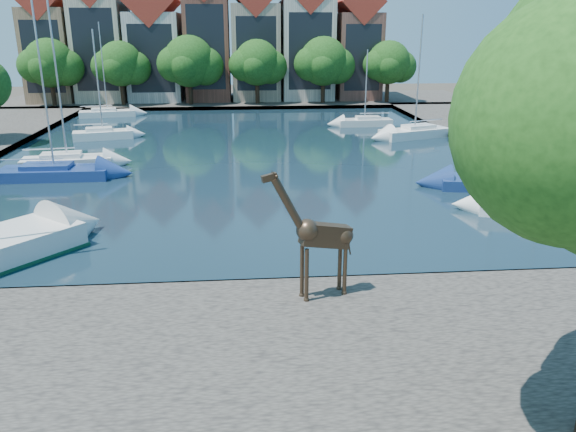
% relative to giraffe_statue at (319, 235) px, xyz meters
% --- Properties ---
extents(ground, '(160.00, 160.00, 0.00)m').
position_rel_giraffe_statue_xyz_m(ground, '(-2.31, 1.57, -2.69)').
color(ground, '#38332B').
rests_on(ground, ground).
extents(water_basin, '(38.00, 50.00, 0.08)m').
position_rel_giraffe_statue_xyz_m(water_basin, '(-2.31, 25.57, -2.65)').
color(water_basin, black).
rests_on(water_basin, ground).
extents(near_quay, '(50.00, 14.00, 0.50)m').
position_rel_giraffe_statue_xyz_m(near_quay, '(-2.31, -5.43, -2.44)').
color(near_quay, '#555149').
rests_on(near_quay, ground).
extents(far_quay, '(60.00, 16.00, 0.50)m').
position_rel_giraffe_statue_xyz_m(far_quay, '(-2.31, 57.57, -2.44)').
color(far_quay, '#555149').
rests_on(far_quay, ground).
extents(right_quay, '(14.00, 52.00, 0.50)m').
position_rel_giraffe_statue_xyz_m(right_quay, '(22.69, 25.57, -2.44)').
color(right_quay, '#555149').
rests_on(right_quay, ground).
extents(townhouse_west_end, '(5.44, 9.18, 14.93)m').
position_rel_giraffe_statue_xyz_m(townhouse_west_end, '(-25.31, 57.56, 4.67)').
color(townhouse_west_end, '#947151').
rests_on(townhouse_west_end, far_quay).
extents(townhouse_west_mid, '(5.94, 9.18, 16.79)m').
position_rel_giraffe_statue_xyz_m(townhouse_west_mid, '(-19.31, 57.56, 5.54)').
color(townhouse_west_mid, '#C6B598').
rests_on(townhouse_west_mid, far_quay).
extents(townhouse_west_inner, '(6.43, 9.18, 15.15)m').
position_rel_giraffe_statue_xyz_m(townhouse_west_inner, '(-12.81, 57.56, 4.66)').
color(townhouse_west_inner, beige).
rests_on(townhouse_west_inner, far_quay).
extents(townhouse_center, '(5.44, 9.18, 16.93)m').
position_rel_giraffe_statue_xyz_m(townhouse_center, '(-6.31, 57.56, 5.67)').
color(townhouse_center, brown).
rests_on(townhouse_center, far_quay).
extents(townhouse_east_inner, '(5.94, 9.18, 15.79)m').
position_rel_giraffe_statue_xyz_m(townhouse_east_inner, '(-0.31, 57.56, 5.04)').
color(townhouse_east_inner, tan).
rests_on(townhouse_east_inner, far_quay).
extents(townhouse_east_mid, '(6.43, 9.18, 16.65)m').
position_rel_giraffe_statue_xyz_m(townhouse_east_mid, '(6.19, 57.56, 5.41)').
color(townhouse_east_mid, beige).
rests_on(townhouse_east_mid, far_quay).
extents(townhouse_east_end, '(5.44, 9.18, 14.43)m').
position_rel_giraffe_statue_xyz_m(townhouse_east_end, '(12.69, 57.56, 4.42)').
color(townhouse_east_end, brown).
rests_on(townhouse_east_end, far_quay).
extents(far_tree_far_west, '(7.28, 5.60, 7.68)m').
position_rel_giraffe_statue_xyz_m(far_tree_far_west, '(-24.20, 52.07, 2.49)').
color(far_tree_far_west, '#332114').
rests_on(far_tree_far_west, far_quay).
extents(far_tree_west, '(6.76, 5.20, 7.36)m').
position_rel_giraffe_statue_xyz_m(far_tree_west, '(-16.21, 52.07, 2.38)').
color(far_tree_west, '#332114').
rests_on(far_tree_west, far_quay).
extents(far_tree_mid_west, '(7.80, 6.00, 8.00)m').
position_rel_giraffe_statue_xyz_m(far_tree_mid_west, '(-8.20, 52.07, 2.60)').
color(far_tree_mid_west, '#332114').
rests_on(far_tree_mid_west, far_quay).
extents(far_tree_mid_east, '(7.02, 5.40, 7.52)m').
position_rel_giraffe_statue_xyz_m(far_tree_mid_east, '(-0.21, 52.07, 2.44)').
color(far_tree_mid_east, '#332114').
rests_on(far_tree_mid_east, far_quay).
extents(far_tree_east, '(7.54, 5.80, 7.84)m').
position_rel_giraffe_statue_xyz_m(far_tree_east, '(7.80, 52.07, 2.55)').
color(far_tree_east, '#332114').
rests_on(far_tree_east, far_quay).
extents(far_tree_far_east, '(6.76, 5.20, 7.36)m').
position_rel_giraffe_statue_xyz_m(far_tree_far_east, '(15.79, 52.07, 2.38)').
color(far_tree_far_east, '#332114').
rests_on(far_tree_far_east, far_quay).
extents(giraffe_statue, '(3.07, 1.21, 4.46)m').
position_rel_giraffe_statue_xyz_m(giraffe_statue, '(0.00, 0.00, 0.00)').
color(giraffe_statue, '#3D2D1E').
rests_on(giraffe_statue, near_quay).
extents(sailboat_left_b, '(6.78, 2.44, 11.24)m').
position_rel_giraffe_statue_xyz_m(sailboat_left_b, '(-14.31, 18.67, -2.08)').
color(sailboat_left_b, navy).
rests_on(sailboat_left_b, water_basin).
extents(sailboat_left_c, '(6.11, 2.87, 11.41)m').
position_rel_giraffe_statue_xyz_m(sailboat_left_c, '(-14.31, 21.56, -2.02)').
color(sailboat_left_c, silver).
rests_on(sailboat_left_c, water_basin).
extents(sailboat_left_d, '(5.19, 2.81, 9.04)m').
position_rel_giraffe_statue_xyz_m(sailboat_left_d, '(-14.31, 32.22, -2.05)').
color(sailboat_left_d, white).
rests_on(sailboat_left_d, water_basin).
extents(sailboat_left_e, '(6.11, 3.11, 9.74)m').
position_rel_giraffe_statue_xyz_m(sailboat_left_e, '(-16.80, 45.57, -2.12)').
color(sailboat_left_e, white).
rests_on(sailboat_left_e, water_basin).
extents(sailboat_right_a, '(6.45, 3.92, 10.22)m').
position_rel_giraffe_statue_xyz_m(sailboat_right_a, '(12.69, 8.99, -2.03)').
color(sailboat_right_a, white).
rests_on(sailboat_right_a, water_basin).
extents(sailboat_right_b, '(7.01, 3.50, 9.79)m').
position_rel_giraffe_statue_xyz_m(sailboat_right_b, '(12.69, 14.05, -2.13)').
color(sailboat_right_b, navy).
rests_on(sailboat_right_b, water_basin).
extents(sailboat_right_c, '(6.58, 4.13, 10.20)m').
position_rel_giraffe_statue_xyz_m(sailboat_right_c, '(12.69, 30.55, -2.02)').
color(sailboat_right_c, silver).
rests_on(sailboat_right_c, water_basin).
extents(sailboat_right_d, '(5.32, 2.10, 7.19)m').
position_rel_giraffe_statue_xyz_m(sailboat_right_d, '(9.69, 37.19, -2.12)').
color(sailboat_right_d, silver).
rests_on(sailboat_right_d, water_basin).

